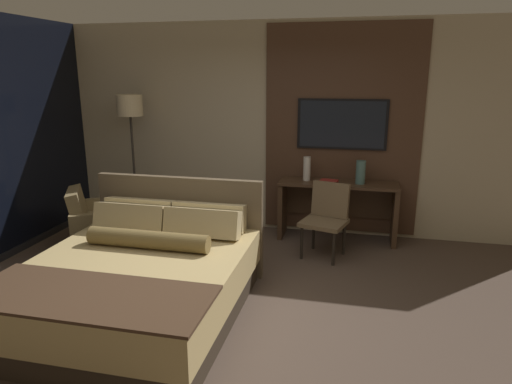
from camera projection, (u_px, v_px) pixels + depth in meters
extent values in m
plane|color=#4C3D33|center=(229.00, 321.00, 4.05)|extent=(16.00, 16.00, 0.00)
cube|color=#BCAD8E|center=(281.00, 129.00, 6.15)|extent=(7.20, 0.06, 2.80)
cube|color=#4C3323|center=(342.00, 131.00, 5.93)|extent=(2.01, 0.03, 2.70)
cube|color=#33281E|center=(136.00, 307.00, 4.07)|extent=(1.76, 2.01, 0.22)
cube|color=tan|center=(134.00, 279.00, 4.00)|extent=(1.81, 2.07, 0.33)
cube|color=#422D1E|center=(88.00, 296.00, 3.32)|extent=(1.83, 0.72, 0.02)
cube|color=brown|center=(180.00, 224.00, 4.98)|extent=(1.85, 0.08, 1.06)
cube|color=tan|center=(140.00, 212.00, 4.89)|extent=(0.76, 0.23, 0.31)
cube|color=tan|center=(209.00, 217.00, 4.72)|extent=(0.76, 0.23, 0.31)
cube|color=tan|center=(131.00, 218.00, 4.69)|extent=(0.76, 0.25, 0.32)
cube|color=tan|center=(202.00, 223.00, 4.52)|extent=(0.76, 0.25, 0.32)
cylinder|color=brown|center=(148.00, 240.00, 4.23)|extent=(1.18, 0.17, 0.17)
cube|color=#422D1E|center=(338.00, 184.00, 5.85)|extent=(1.51, 0.47, 0.03)
cube|color=#422D1E|center=(282.00, 209.00, 6.11)|extent=(0.06, 0.42, 0.74)
cube|color=#422D1E|center=(395.00, 216.00, 5.79)|extent=(0.06, 0.42, 0.74)
cube|color=#422D1E|center=(338.00, 202.00, 6.13)|extent=(1.39, 0.02, 0.37)
cube|color=black|center=(342.00, 124.00, 5.88)|extent=(1.15, 0.04, 0.65)
cube|color=black|center=(342.00, 124.00, 5.86)|extent=(1.08, 0.01, 0.59)
cube|color=brown|center=(324.00, 223.00, 5.37)|extent=(0.60, 0.58, 0.05)
cube|color=brown|center=(330.00, 200.00, 5.48)|extent=(0.46, 0.22, 0.42)
cylinder|color=black|center=(302.00, 243.00, 5.36)|extent=(0.04, 0.04, 0.40)
cylinder|color=black|center=(334.00, 249.00, 5.17)|extent=(0.04, 0.04, 0.40)
cylinder|color=black|center=(313.00, 233.00, 5.67)|extent=(0.04, 0.04, 0.40)
cylinder|color=black|center=(344.00, 239.00, 5.49)|extent=(0.04, 0.04, 0.40)
cube|color=olive|center=(105.00, 231.00, 5.74)|extent=(0.92, 0.86, 0.40)
cube|color=olive|center=(77.00, 204.00, 5.56)|extent=(0.46, 0.60, 0.38)
cube|color=olive|center=(104.00, 235.00, 5.41)|extent=(0.69, 0.45, 0.54)
cube|color=olive|center=(105.00, 218.00, 6.04)|extent=(0.69, 0.45, 0.54)
cylinder|color=#282623|center=(138.00, 226.00, 6.51)|extent=(0.28, 0.28, 0.03)
cylinder|color=#332D28|center=(134.00, 172.00, 6.31)|extent=(0.03, 0.03, 1.61)
cylinder|color=beige|center=(130.00, 105.00, 6.08)|extent=(0.34, 0.34, 0.28)
cylinder|color=#4C706B|center=(361.00, 172.00, 5.74)|extent=(0.12, 0.12, 0.30)
cylinder|color=silver|center=(307.00, 169.00, 5.91)|extent=(0.09, 0.09, 0.31)
cube|color=maroon|center=(329.00, 181.00, 5.84)|extent=(0.24, 0.19, 0.03)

